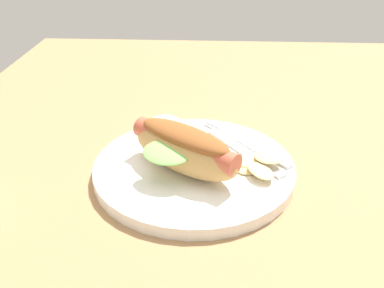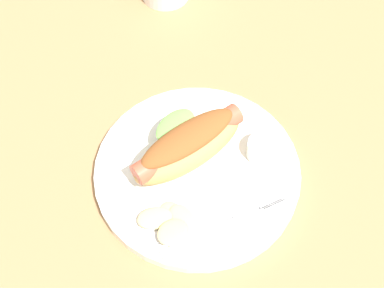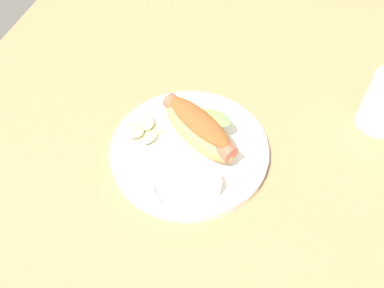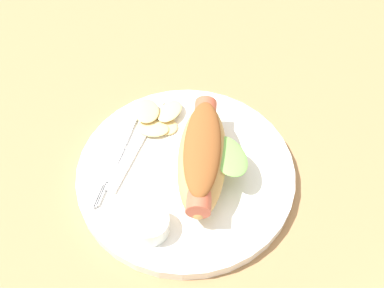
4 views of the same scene
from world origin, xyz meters
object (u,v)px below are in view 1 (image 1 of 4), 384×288
fork (244,144)px  chips_pile (256,164)px  hot_dog (182,148)px  knife (242,152)px  sauce_ramekin (163,128)px  plate (192,168)px

fork → chips_pile: chips_pile is taller
fork → hot_dog: bearing=86.6°
fork → knife: bearing=125.0°
chips_pile → sauce_ramekin: bearing=56.6°
sauce_ramekin → fork: bearing=-101.3°
fork → chips_pile: bearing=147.6°
plate → sauce_ramekin: size_ratio=6.04×
hot_dog → knife: (4.59, -7.78, -3.04)cm
fork → knife: same height
chips_pile → hot_dog: bearing=94.1°
sauce_ramekin → fork: (-2.32, -11.63, -0.96)cm
fork → knife: 2.20cm
plate → chips_pile: bearing=-96.5°
knife → chips_pile: 4.27cm
hot_dog → sauce_ramekin: (9.06, 3.38, -2.06)cm
plate → chips_pile: (-0.93, -8.16, 1.59)cm
hot_dog → fork: hot_dog is taller
knife → plate: bearing=77.6°
plate → hot_dog: 4.49cm
hot_dog → chips_pile: size_ratio=1.98×
sauce_ramekin → knife: 12.06cm
plate → hot_dog: hot_dog is taller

